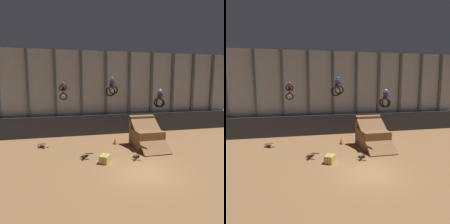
{
  "view_description": "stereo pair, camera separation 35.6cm",
  "coord_description": "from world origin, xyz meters",
  "views": [
    {
      "loc": [
        -5.28,
        -12.53,
        5.82
      ],
      "look_at": [
        -0.72,
        5.85,
        3.23
      ],
      "focal_mm": 35.0,
      "sensor_mm": 36.0,
      "label": 1
    },
    {
      "loc": [
        -4.94,
        -12.62,
        5.82
      ],
      "look_at": [
        -0.72,
        5.85,
        3.23
      ],
      "focal_mm": 35.0,
      "sensor_mm": 36.0,
      "label": 2
    }
  ],
  "objects": [
    {
      "name": "ground_plane",
      "position": [
        0.0,
        0.0,
        0.0
      ],
      "size": [
        60.0,
        60.0,
        0.0
      ],
      "primitive_type": "plane",
      "color": "#996B42"
    },
    {
      "name": "arena_back_wall",
      "position": [
        -0.0,
        11.78,
        4.63
      ],
      "size": [
        32.0,
        0.4,
        9.25
      ],
      "color": "#A3A8B2",
      "rests_on": "ground_plane"
    },
    {
      "name": "lower_barrier",
      "position": [
        0.0,
        10.96,
        1.1
      ],
      "size": [
        31.36,
        0.2,
        2.2
      ],
      "color": "#2D333D",
      "rests_on": "ground_plane"
    },
    {
      "name": "dirt_ramp",
      "position": [
        2.4,
        5.6,
        0.97
      ],
      "size": [
        2.42,
        4.11,
        2.8
      ],
      "color": "olive",
      "rests_on": "ground_plane"
    },
    {
      "name": "rider_bike_left_air",
      "position": [
        -4.8,
        7.74,
        5.11
      ],
      "size": [
        0.74,
        1.82,
        1.7
      ],
      "rotation": [
        0.56,
        0.0,
        -0.01
      ],
      "color": "black"
    },
    {
      "name": "rider_bike_center_air",
      "position": [
        -1.17,
        4.05,
        5.39
      ],
      "size": [
        1.28,
        1.79,
        1.47
      ],
      "rotation": [
        0.04,
        0.0,
        -0.41
      ],
      "color": "black"
    },
    {
      "name": "rider_bike_right_air",
      "position": [
        2.37,
        2.95,
        4.47
      ],
      "size": [
        1.44,
        1.73,
        1.52
      ],
      "rotation": [
        -0.11,
        0.0,
        -0.54
      ],
      "color": "black"
    },
    {
      "name": "traffic_cone_near_ramp",
      "position": [
        -0.17,
        6.89,
        0.28
      ],
      "size": [
        0.36,
        0.36,
        0.58
      ],
      "color": "black",
      "rests_on": "ground_plane"
    },
    {
      "name": "hay_bale_trackside",
      "position": [
        -2.11,
        2.4,
        0.28
      ],
      "size": [
        0.98,
        1.08,
        0.57
      ],
      "rotation": [
        0.0,
        0.0,
        1.02
      ],
      "color": "#CCB751",
      "rests_on": "ground_plane"
    }
  ]
}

